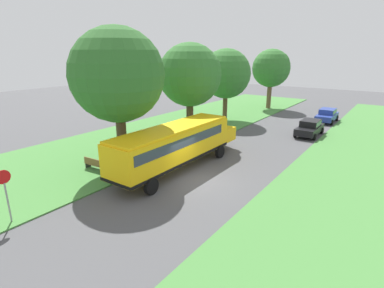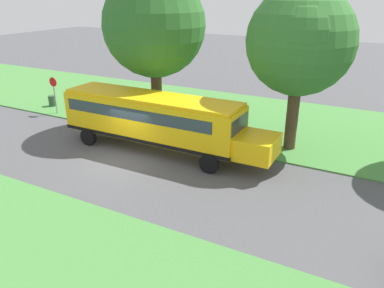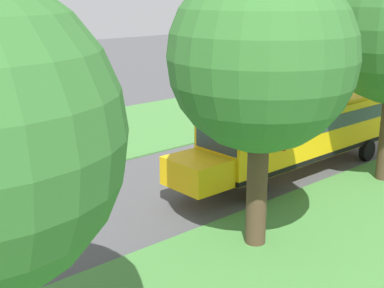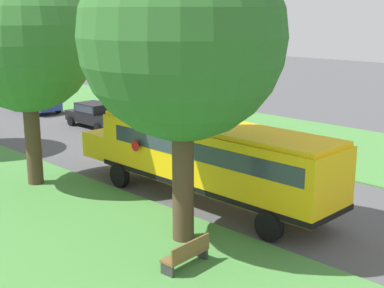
{
  "view_description": "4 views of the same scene",
  "coord_description": "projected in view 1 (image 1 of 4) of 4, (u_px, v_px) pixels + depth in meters",
  "views": [
    {
      "loc": [
        10.02,
        -14.69,
        7.93
      ],
      "look_at": [
        -1.96,
        2.15,
        1.63
      ],
      "focal_mm": 28.0,
      "sensor_mm": 36.0,
      "label": 1
    },
    {
      "loc": [
        14.15,
        11.89,
        8.48
      ],
      "look_at": [
        -0.13,
        4.34,
        1.83
      ],
      "focal_mm": 35.0,
      "sensor_mm": 36.0,
      "label": 2
    },
    {
      "loc": [
        -16.5,
        19.51,
        7.99
      ],
      "look_at": [
        -0.68,
        5.55,
        1.84
      ],
      "focal_mm": 50.0,
      "sensor_mm": 36.0,
      "label": 3
    },
    {
      "loc": [
        -16.86,
        -12.74,
        7.21
      ],
      "look_at": [
        -0.79,
        3.28,
        1.63
      ],
      "focal_mm": 50.0,
      "sensor_mm": 36.0,
      "label": 4
    }
  ],
  "objects": [
    {
      "name": "oak_tree_far_end",
      "position": [
        226.0,
        74.0,
        34.79
      ],
      "size": [
        5.75,
        5.75,
        8.47
      ],
      "color": "brown",
      "rests_on": "ground"
    },
    {
      "name": "grass_verge",
      "position": [
        98.0,
        152.0,
        24.85
      ],
      "size": [
        12.0,
        80.0,
        0.08
      ],
      "primitive_type": "cube",
      "color": "#47843D",
      "rests_on": "ground"
    },
    {
      "name": "car_black_nearest",
      "position": [
        310.0,
        127.0,
        29.77
      ],
      "size": [
        2.02,
        4.4,
        1.56
      ],
      "color": "black",
      "rests_on": "ground"
    },
    {
      "name": "oak_tree_beside_bus",
      "position": [
        118.0,
        76.0,
        19.66
      ],
      "size": [
        6.26,
        6.26,
        9.67
      ],
      "color": "#4C3826",
      "rests_on": "ground"
    },
    {
      "name": "oak_tree_across_road",
      "position": [
        272.0,
        67.0,
        42.74
      ],
      "size": [
        5.36,
        5.36,
        8.52
      ],
      "color": "brown",
      "rests_on": "ground"
    },
    {
      "name": "ground_plane",
      "position": [
        197.0,
        181.0,
        19.32
      ],
      "size": [
        120.0,
        120.0,
        0.0
      ],
      "primitive_type": "plane",
      "color": "#4C4C4F"
    },
    {
      "name": "school_bus",
      "position": [
        176.0,
        143.0,
        20.76
      ],
      "size": [
        2.84,
        12.42,
        3.16
      ],
      "color": "yellow",
      "rests_on": "ground"
    },
    {
      "name": "oak_tree_roadside_mid",
      "position": [
        192.0,
        74.0,
        26.71
      ],
      "size": [
        5.65,
        5.65,
        8.87
      ],
      "color": "#4C3826",
      "rests_on": "ground"
    },
    {
      "name": "grass_far_side",
      "position": [
        352.0,
        225.0,
        14.32
      ],
      "size": [
        10.0,
        80.0,
        0.07
      ],
      "primitive_type": "cube",
      "color": "#47843D",
      "rests_on": "ground"
    },
    {
      "name": "car_blue_middle",
      "position": [
        327.0,
        115.0,
        35.69
      ],
      "size": [
        2.02,
        4.4,
        1.56
      ],
      "color": "#283D93",
      "rests_on": "ground"
    },
    {
      "name": "park_bench",
      "position": [
        94.0,
        164.0,
        20.97
      ],
      "size": [
        1.63,
        0.61,
        0.92
      ],
      "color": "brown",
      "rests_on": "ground"
    },
    {
      "name": "stop_sign",
      "position": [
        6.0,
        190.0,
        14.1
      ],
      "size": [
        0.08,
        0.68,
        2.74
      ],
      "color": "gray",
      "rests_on": "ground"
    }
  ]
}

